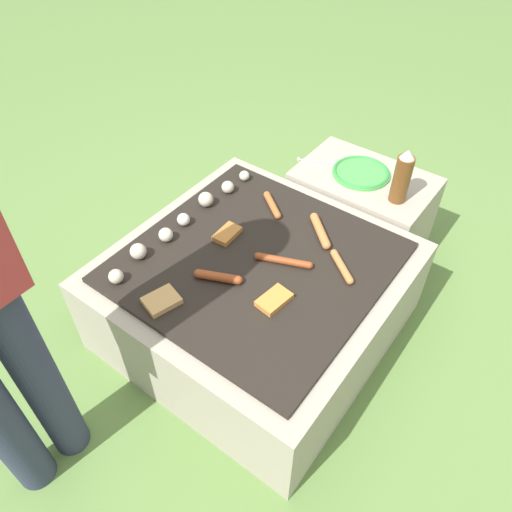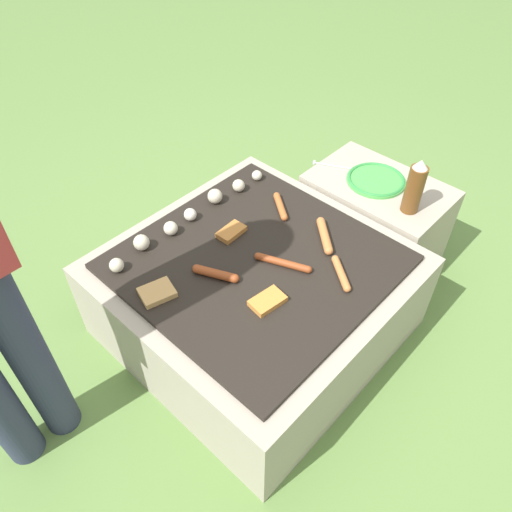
{
  "view_description": "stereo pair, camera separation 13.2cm",
  "coord_description": "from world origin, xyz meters",
  "px_view_note": "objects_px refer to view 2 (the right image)",
  "views": [
    {
      "loc": [
        -0.96,
        -0.72,
        1.58
      ],
      "look_at": [
        0.0,
        0.0,
        0.39
      ],
      "focal_mm": 35.0,
      "sensor_mm": 36.0,
      "label": 1
    },
    {
      "loc": [
        -0.88,
        -0.82,
        1.58
      ],
      "look_at": [
        0.0,
        0.0,
        0.39
      ],
      "focal_mm": 35.0,
      "sensor_mm": 36.0,
      "label": 2
    }
  ],
  "objects_px": {
    "plate_colorful": "(376,180)",
    "fork_utensil": "(336,166)",
    "sausage_front_center": "(216,274)",
    "condiment_bottle": "(415,187)"
  },
  "relations": [
    {
      "from": "plate_colorful",
      "to": "fork_utensil",
      "type": "relative_size",
      "value": 1.18
    },
    {
      "from": "sausage_front_center",
      "to": "condiment_bottle",
      "type": "height_order",
      "value": "condiment_bottle"
    },
    {
      "from": "plate_colorful",
      "to": "fork_utensil",
      "type": "xyz_separation_m",
      "value": [
        -0.03,
        0.18,
        -0.01
      ]
    },
    {
      "from": "plate_colorful",
      "to": "condiment_bottle",
      "type": "height_order",
      "value": "condiment_bottle"
    },
    {
      "from": "sausage_front_center",
      "to": "plate_colorful",
      "type": "relative_size",
      "value": 0.65
    },
    {
      "from": "sausage_front_center",
      "to": "condiment_bottle",
      "type": "bearing_deg",
      "value": -21.0
    },
    {
      "from": "fork_utensil",
      "to": "condiment_bottle",
      "type": "bearing_deg",
      "value": -96.07
    },
    {
      "from": "plate_colorful",
      "to": "condiment_bottle",
      "type": "distance_m",
      "value": 0.23
    },
    {
      "from": "condiment_bottle",
      "to": "fork_utensil",
      "type": "height_order",
      "value": "condiment_bottle"
    },
    {
      "from": "plate_colorful",
      "to": "condiment_bottle",
      "type": "relative_size",
      "value": 1.06
    }
  ]
}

